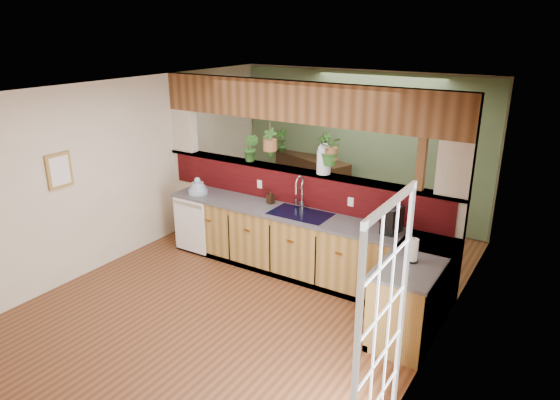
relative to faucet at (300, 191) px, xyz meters
The scene contains 27 objects.
ground 1.63m from the faucet, 97.64° to the right, with size 4.60×7.00×0.01m, color brown.
ceiling 1.84m from the faucet, 97.64° to the right, with size 4.60×7.00×0.01m, color brown.
wall_back 2.38m from the faucet, 93.66° to the left, with size 4.60×0.02×2.60m, color beige.
wall_left 2.70m from the faucet, 155.27° to the right, with size 0.02×7.00×2.60m, color beige.
wall_right 2.43m from the faucet, 27.72° to the right, with size 0.02×7.00×2.60m, color beige.
pass_through_partition 0.25m from the faucet, 119.14° to the left, with size 4.60×0.21×2.60m.
pass_through_ledge 0.34m from the faucet, 124.42° to the left, with size 4.60×0.21×0.04m, color brown.
header_beam 1.19m from the faucet, 124.42° to the left, with size 4.60×0.15×0.55m, color brown.
sage_backwall 2.36m from the faucet, 93.69° to the left, with size 4.55×0.02×2.55m, color #59724D.
countertop 1.02m from the faucet, 20.78° to the right, with size 4.14×1.52×0.90m.
dishwasher 1.84m from the faucet, 164.05° to the right, with size 0.58×0.03×0.82m.
navy_sink 0.39m from the faucet, 57.38° to the right, with size 0.82×0.50×0.18m.
french_door 3.22m from the faucet, 48.90° to the right, with size 0.06×1.02×2.16m, color white.
framed_print 3.12m from the faucet, 141.49° to the right, with size 0.04×0.35×0.45m.
faucet is the anchor object (origin of this frame).
dish_stack 1.66m from the faucet, behind, with size 0.29×0.29×0.25m.
soap_dispenser 0.49m from the faucet, behind, with size 0.09×0.09×0.20m, color #332112.
coffee_maker 1.36m from the faucet, ahead, with size 0.17×0.29×0.32m.
paper_towel 1.98m from the faucet, 22.49° to the right, with size 0.13×0.13×0.28m.
glass_jar 0.55m from the faucet, 43.23° to the left, with size 0.19×0.19×0.42m.
ledge_plant_left 1.08m from the faucet, 167.06° to the left, with size 0.23×0.19×0.42m, color #295A1F.
hanging_plant_a 0.96m from the faucet, 160.66° to the left, with size 0.22×0.19×0.53m.
hanging_plant_b 0.84m from the faucet, 33.18° to the left, with size 0.42×0.38×0.52m.
shelving_console 2.43m from the faucet, 114.66° to the left, with size 1.63×0.44×1.09m, color black.
shelf_plant_a 2.67m from the faucet, 127.40° to the left, with size 0.23×0.16×0.44m, color #295A1F.
shelf_plant_b 2.24m from the faucet, 108.73° to the left, with size 0.26×0.26×0.46m, color #295A1F.
floor_plant 1.55m from the faucet, 64.27° to the left, with size 0.60×0.52×0.67m, color #295A1F.
Camera 1 is at (3.34, -4.47, 3.30)m, focal length 32.00 mm.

